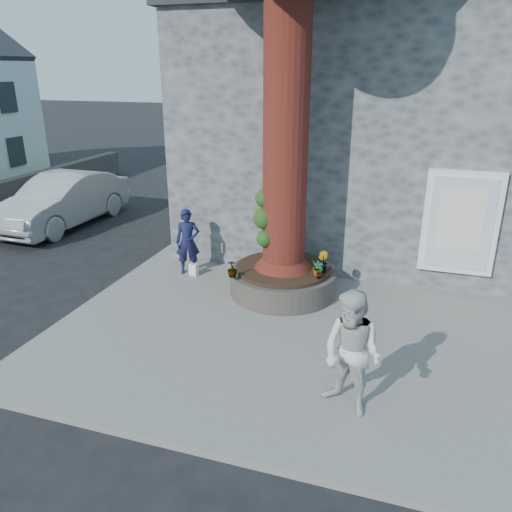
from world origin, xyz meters
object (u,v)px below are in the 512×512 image
(planter, at_px, (283,280))
(car_silver, at_px, (63,201))
(woman, at_px, (352,354))
(man, at_px, (188,242))

(planter, xyz_separation_m, car_silver, (-8.00, 3.03, 0.40))
(woman, relative_size, car_silver, 0.37)
(planter, relative_size, woman, 1.25)
(planter, bearing_deg, car_silver, 159.27)
(planter, distance_m, woman, 4.12)
(planter, height_order, woman, woman)
(planter, relative_size, man, 1.48)
(planter, height_order, man, man)
(man, bearing_deg, planter, -30.41)
(man, xyz_separation_m, car_silver, (-5.56, 2.63, -0.09))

